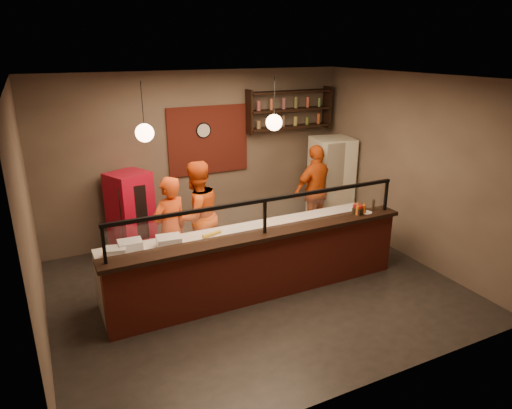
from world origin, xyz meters
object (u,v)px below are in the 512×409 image
cook_left (170,230)px  cook_right (316,191)px  pizza_dough (284,223)px  red_cooler (131,214)px  cook_mid (197,216)px  fridge (330,182)px  condiment_caddy (359,210)px  pepper_mill (373,205)px  wall_clock (203,130)px

cook_left → cook_right: size_ratio=0.96×
pizza_dough → cook_left: bearing=162.1°
red_cooler → cook_right: bearing=-35.4°
cook_mid → cook_right: size_ratio=1.03×
cook_mid → fridge: size_ratio=1.01×
pizza_dough → condiment_caddy: (1.09, -0.52, 0.20)m
cook_mid → pepper_mill: size_ratio=10.42×
cook_right → fridge: fridge is taller
cook_mid → condiment_caddy: size_ratio=10.11×
pizza_dough → wall_clock: bearing=103.7°
cook_right → red_cooler: size_ratio=1.19×
pepper_mill → pizza_dough: bearing=160.4°
wall_clock → cook_mid: 1.91m
cook_left → condiment_caddy: 3.02m
pepper_mill → cook_right: bearing=89.4°
cook_mid → cook_left: bearing=9.9°
wall_clock → cook_mid: bearing=-115.6°
cook_right → pepper_mill: 1.72m
cook_right → pepper_mill: cook_right is taller
wall_clock → cook_left: wall_clock is taller
cook_left → red_cooler: cook_left is taller
red_cooler → pepper_mill: red_cooler is taller
wall_clock → red_cooler: size_ratio=0.20×
wall_clock → pizza_dough: wall_clock is taller
condiment_caddy → fridge: bearing=66.7°
cook_left → fridge: (3.69, 0.95, 0.05)m
cook_left → fridge: fridge is taller
cook_left → cook_mid: cook_mid is taller
condiment_caddy → pepper_mill: bearing=4.5°
cook_mid → pepper_mill: cook_mid is taller
pizza_dough → pepper_mill: bearing=-19.6°
wall_clock → cook_left: size_ratio=0.17×
wall_clock → condiment_caddy: bearing=-59.0°
cook_right → pepper_mill: size_ratio=10.16×
cook_right → pepper_mill: (-0.02, -1.71, 0.24)m
cook_mid → fridge: 3.23m
fridge → pizza_dough: 2.48m
cook_right → fridge: size_ratio=0.98×
cook_left → condiment_caddy: (2.81, -1.08, 0.23)m
condiment_caddy → cook_mid: bearing=149.4°
cook_mid → pizza_dough: size_ratio=3.26×
cook_left → wall_clock: bearing=-148.2°
wall_clock → condiment_caddy: wall_clock is taller
pizza_dough → red_cooler: bearing=137.7°
fridge → condiment_caddy: bearing=-102.1°
pizza_dough → condiment_caddy: 1.23m
fridge → pepper_mill: fridge is taller
cook_mid → condiment_caddy: bearing=132.3°
pepper_mill → condiment_caddy: bearing=-175.5°
cook_right → red_cooler: cook_right is taller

